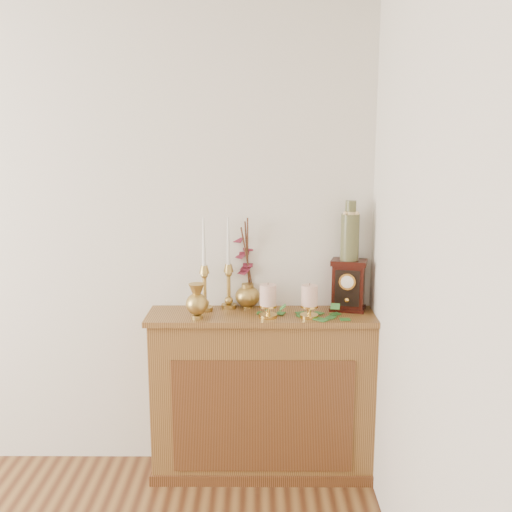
{
  "coord_description": "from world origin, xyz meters",
  "views": [
    {
      "loc": [
        1.38,
        -0.99,
        1.86
      ],
      "look_at": [
        1.36,
        2.05,
        1.25
      ],
      "focal_mm": 42.0,
      "sensor_mm": 36.0,
      "label": 1
    }
  ],
  "objects_px": {
    "ceramic_vase": "(350,234)",
    "mantel_clock": "(348,286)",
    "candlestick_center": "(229,279)",
    "ginger_jar": "(245,266)",
    "candlestick_left": "(204,281)",
    "bud_vase": "(197,302)"
  },
  "relations": [
    {
      "from": "ginger_jar",
      "to": "bud_vase",
      "type": "bearing_deg",
      "value": -135.44
    },
    {
      "from": "candlestick_center",
      "to": "ginger_jar",
      "type": "xyz_separation_m",
      "value": [
        0.09,
        0.04,
        0.06
      ]
    },
    {
      "from": "bud_vase",
      "to": "ceramic_vase",
      "type": "bearing_deg",
      "value": 11.69
    },
    {
      "from": "ginger_jar",
      "to": "mantel_clock",
      "type": "relative_size",
      "value": 1.82
    },
    {
      "from": "bud_vase",
      "to": "ceramic_vase",
      "type": "xyz_separation_m",
      "value": [
        0.81,
        0.17,
        0.33
      ]
    },
    {
      "from": "ceramic_vase",
      "to": "bud_vase",
      "type": "bearing_deg",
      "value": -168.31
    },
    {
      "from": "ginger_jar",
      "to": "ceramic_vase",
      "type": "distance_m",
      "value": 0.6
    },
    {
      "from": "candlestick_center",
      "to": "bud_vase",
      "type": "bearing_deg",
      "value": -127.54
    },
    {
      "from": "candlestick_center",
      "to": "ceramic_vase",
      "type": "height_order",
      "value": "ceramic_vase"
    },
    {
      "from": "mantel_clock",
      "to": "candlestick_center",
      "type": "bearing_deg",
      "value": -168.85
    },
    {
      "from": "bud_vase",
      "to": "ginger_jar",
      "type": "xyz_separation_m",
      "value": [
        0.25,
        0.24,
        0.14
      ]
    },
    {
      "from": "bud_vase",
      "to": "ginger_jar",
      "type": "height_order",
      "value": "ginger_jar"
    },
    {
      "from": "candlestick_left",
      "to": "ceramic_vase",
      "type": "bearing_deg",
      "value": 1.22
    },
    {
      "from": "candlestick_center",
      "to": "ginger_jar",
      "type": "bearing_deg",
      "value": 24.27
    },
    {
      "from": "candlestick_left",
      "to": "bud_vase",
      "type": "relative_size",
      "value": 2.74
    },
    {
      "from": "ceramic_vase",
      "to": "mantel_clock",
      "type": "bearing_deg",
      "value": -104.42
    },
    {
      "from": "ceramic_vase",
      "to": "candlestick_left",
      "type": "bearing_deg",
      "value": -178.78
    },
    {
      "from": "ginger_jar",
      "to": "ceramic_vase",
      "type": "xyz_separation_m",
      "value": [
        0.56,
        -0.08,
        0.19
      ]
    },
    {
      "from": "candlestick_left",
      "to": "candlestick_center",
      "type": "height_order",
      "value": "candlestick_left"
    },
    {
      "from": "candlestick_center",
      "to": "ginger_jar",
      "type": "height_order",
      "value": "ginger_jar"
    },
    {
      "from": "candlestick_left",
      "to": "candlestick_center",
      "type": "relative_size",
      "value": 1.02
    },
    {
      "from": "ginger_jar",
      "to": "candlestick_left",
      "type": "bearing_deg",
      "value": -157.09
    }
  ]
}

